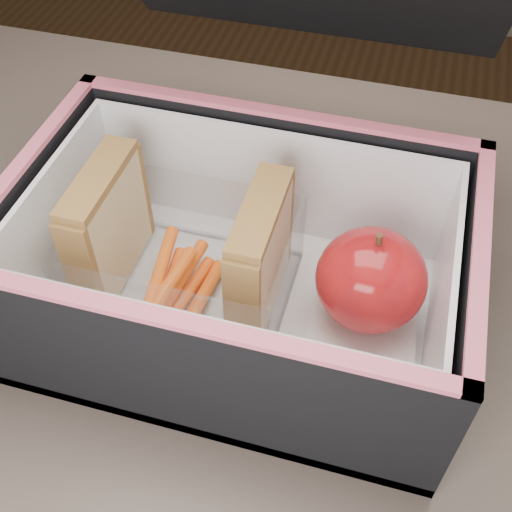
% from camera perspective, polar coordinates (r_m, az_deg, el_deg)
% --- Properties ---
extents(kitchen_table, '(1.20, 0.80, 0.75)m').
position_cam_1_polar(kitchen_table, '(0.59, -4.44, -12.74)').
color(kitchen_table, brown).
rests_on(kitchen_table, ground).
extents(lunch_bag, '(0.33, 0.35, 0.29)m').
position_cam_1_polar(lunch_bag, '(0.47, -1.30, 0.39)').
color(lunch_bag, black).
rests_on(lunch_bag, kitchen_table).
extents(plastic_tub, '(0.17, 0.12, 0.07)m').
position_cam_1_polar(plastic_tub, '(0.50, -6.38, -0.17)').
color(plastic_tub, white).
rests_on(plastic_tub, lunch_bag).
extents(sandwich_left, '(0.03, 0.09, 0.10)m').
position_cam_1_polar(sandwich_left, '(0.51, -13.02, 2.68)').
color(sandwich_left, '#DBC18A').
rests_on(sandwich_left, plastic_tub).
extents(sandwich_right, '(0.03, 0.09, 0.10)m').
position_cam_1_polar(sandwich_right, '(0.47, 0.37, -0.08)').
color(sandwich_right, '#DBC18A').
rests_on(sandwich_right, plastic_tub).
extents(carrot_sticks, '(0.05, 0.10, 0.03)m').
position_cam_1_polar(carrot_sticks, '(0.50, -7.07, -2.83)').
color(carrot_sticks, orange).
rests_on(carrot_sticks, plastic_tub).
extents(paper_napkin, '(0.09, 0.09, 0.01)m').
position_cam_1_polar(paper_napkin, '(0.51, 9.54, -5.25)').
color(paper_napkin, white).
rests_on(paper_napkin, lunch_bag).
extents(red_apple, '(0.10, 0.10, 0.09)m').
position_cam_1_polar(red_apple, '(0.47, 10.18, -2.08)').
color(red_apple, maroon).
rests_on(red_apple, paper_napkin).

